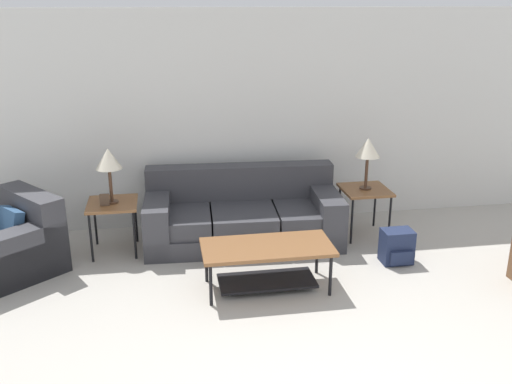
% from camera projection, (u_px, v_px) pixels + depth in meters
% --- Properties ---
extents(wall_back, '(8.92, 0.06, 2.60)m').
position_uv_depth(wall_back, '(246.00, 119.00, 6.91)').
color(wall_back, silver).
rests_on(wall_back, ground_plane).
extents(couch, '(2.26, 1.11, 0.82)m').
position_uv_depth(couch, '(243.00, 216.00, 6.62)').
color(couch, '#38383D').
rests_on(couch, ground_plane).
extents(armchair, '(1.36, 1.35, 0.80)m').
position_uv_depth(armchair, '(6.00, 247.00, 5.82)').
color(armchair, '#38383D').
rests_on(armchair, ground_plane).
extents(coffee_table, '(1.25, 0.60, 0.45)m').
position_uv_depth(coffee_table, '(267.00, 257.00, 5.47)').
color(coffee_table, brown).
rests_on(coffee_table, ground_plane).
extents(side_table_left, '(0.54, 0.55, 0.58)m').
position_uv_depth(side_table_left, '(113.00, 207.00, 6.23)').
color(side_table_left, brown).
rests_on(side_table_left, ground_plane).
extents(side_table_right, '(0.54, 0.55, 0.58)m').
position_uv_depth(side_table_right, '(365.00, 193.00, 6.69)').
color(side_table_right, brown).
rests_on(side_table_right, ground_plane).
extents(table_lamp_left, '(0.28, 0.28, 0.61)m').
position_uv_depth(table_lamp_left, '(108.00, 160.00, 6.06)').
color(table_lamp_left, '#472D1E').
rests_on(table_lamp_left, side_table_left).
extents(table_lamp_right, '(0.28, 0.28, 0.61)m').
position_uv_depth(table_lamp_right, '(368.00, 149.00, 6.51)').
color(table_lamp_right, '#472D1E').
rests_on(table_lamp_right, side_table_right).
extents(backpack, '(0.32, 0.31, 0.37)m').
position_uv_depth(backpack, '(397.00, 247.00, 6.08)').
color(backpack, '#1E2847').
rests_on(backpack, ground_plane).
extents(picture_frame, '(0.10, 0.04, 0.13)m').
position_uv_depth(picture_frame, '(105.00, 200.00, 6.10)').
color(picture_frame, '#4C3828').
rests_on(picture_frame, side_table_left).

